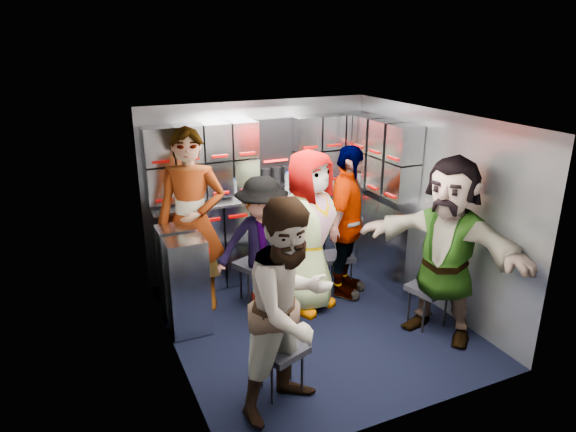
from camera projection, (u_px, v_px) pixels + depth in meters
name	position (u px, v px, depth m)	size (l,w,h in m)	color
floor	(313.00, 323.00, 5.29)	(3.00, 3.00, 0.00)	black
wall_back	(259.00, 188.00, 6.23)	(2.80, 0.04, 2.10)	gray
wall_left	(170.00, 252.00, 4.39)	(0.04, 3.00, 2.10)	gray
wall_right	(432.00, 209.00, 5.48)	(0.04, 3.00, 2.10)	gray
ceiling	(317.00, 119.00, 4.59)	(2.80, 3.00, 0.02)	silver
cart_bank_back	(266.00, 236.00, 6.23)	(2.68, 0.38, 0.99)	#A1A8B2
cart_bank_left	(183.00, 279.00, 5.14)	(0.38, 0.76, 0.99)	#A1A8B2
counter	(265.00, 196.00, 6.06)	(2.68, 0.42, 0.03)	#BBBDC3
locker_bank_back	(263.00, 155.00, 5.95)	(2.68, 0.28, 0.82)	#A1A8B2
locker_bank_right	(385.00, 157.00, 5.88)	(0.28, 1.00, 0.82)	#A1A8B2
right_cabinet	(384.00, 240.00, 6.12)	(0.28, 1.20, 1.00)	#A1A8B2
coffee_niche	(275.00, 154.00, 6.08)	(0.46, 0.16, 0.84)	black
red_latch_strip	(272.00, 211.00, 5.93)	(2.60, 0.02, 0.03)	#920302
jump_seat_near_left	(281.00, 352.00, 4.16)	(0.46, 0.44, 0.43)	black
jump_seat_mid_left	(257.00, 266.00, 5.60)	(0.52, 0.51, 0.48)	black
jump_seat_center	(301.00, 265.00, 5.64)	(0.44, 0.42, 0.47)	black
jump_seat_mid_right	(337.00, 258.00, 5.94)	(0.41, 0.39, 0.41)	black
jump_seat_near_right	(429.00, 290.00, 5.15)	(0.45, 0.43, 0.44)	black
attendant_standing	(192.00, 222.00, 5.32)	(0.71, 0.47, 1.96)	black
attendant_arc_a	(291.00, 309.00, 3.84)	(0.85, 0.66, 1.74)	black
attendant_arc_b	(263.00, 245.00, 5.34)	(0.96, 0.55, 1.48)	black
attendant_arc_c	(309.00, 232.00, 5.34)	(0.85, 0.55, 1.74)	black
attendant_arc_d	(347.00, 223.00, 5.62)	(1.01, 0.42, 1.72)	black
attendant_arc_e	(446.00, 249.00, 4.83)	(1.67, 0.53, 1.80)	black
bottle_left	(181.00, 196.00, 5.58)	(0.07, 0.07, 0.25)	white
bottle_mid	(235.00, 190.00, 5.82)	(0.07, 0.07, 0.23)	white
bottle_right	(287.00, 183.00, 6.07)	(0.06, 0.06, 0.24)	white
cup_left	(193.00, 201.00, 5.64)	(0.09, 0.09, 0.10)	#CBB58F
cup_right	(331.00, 183.00, 6.31)	(0.07, 0.07, 0.11)	#CBB58F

